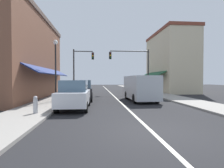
% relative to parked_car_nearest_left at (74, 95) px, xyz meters
% --- Properties ---
extents(ground_plane, '(80.00, 80.00, 0.00)m').
position_rel_parked_car_nearest_left_xyz_m(ground_plane, '(3.26, 12.72, -0.88)').
color(ground_plane, black).
extents(sidewalk_left, '(2.60, 56.00, 0.12)m').
position_rel_parked_car_nearest_left_xyz_m(sidewalk_left, '(-2.24, 12.72, -0.82)').
color(sidewalk_left, gray).
rests_on(sidewalk_left, ground).
extents(sidewalk_right, '(2.60, 56.00, 0.12)m').
position_rel_parked_car_nearest_left_xyz_m(sidewalk_right, '(8.76, 12.72, -0.82)').
color(sidewalk_right, gray).
rests_on(sidewalk_right, ground).
extents(lane_center_stripe, '(0.14, 52.00, 0.01)m').
position_rel_parked_car_nearest_left_xyz_m(lane_center_stripe, '(3.26, 12.72, -0.88)').
color(lane_center_stripe, silver).
rests_on(lane_center_stripe, ground).
extents(storefront_left_block, '(5.50, 14.20, 7.87)m').
position_rel_parked_car_nearest_left_xyz_m(storefront_left_block, '(-5.63, 6.72, 3.06)').
color(storefront_left_block, brown).
rests_on(storefront_left_block, ground).
extents(storefront_right_block, '(5.52, 10.20, 8.73)m').
position_rel_parked_car_nearest_left_xyz_m(storefront_right_block, '(12.16, 14.72, 3.49)').
color(storefront_right_block, beige).
rests_on(storefront_right_block, ground).
extents(parked_car_nearest_left, '(1.83, 4.12, 1.77)m').
position_rel_parked_car_nearest_left_xyz_m(parked_car_nearest_left, '(0.00, 0.00, 0.00)').
color(parked_car_nearest_left, silver).
rests_on(parked_car_nearest_left, ground).
extents(parked_car_second_left, '(1.83, 4.13, 1.77)m').
position_rel_parked_car_nearest_left_xyz_m(parked_car_second_left, '(0.11, 4.61, 0.00)').
color(parked_car_second_left, black).
rests_on(parked_car_second_left, ground).
extents(van_in_lane, '(2.11, 5.23, 2.12)m').
position_rel_parked_car_nearest_left_xyz_m(van_in_lane, '(5.08, 3.87, 0.27)').
color(van_in_lane, '#B2B7BC').
rests_on(van_in_lane, ground).
extents(traffic_signal_mast_arm, '(5.20, 0.50, 5.70)m').
position_rel_parked_car_nearest_left_xyz_m(traffic_signal_mast_arm, '(6.27, 11.76, 3.03)').
color(traffic_signal_mast_arm, '#333333').
rests_on(traffic_signal_mast_arm, ground).
extents(traffic_signal_left_corner, '(2.68, 0.50, 5.69)m').
position_rel_parked_car_nearest_left_xyz_m(traffic_signal_left_corner, '(-0.70, 12.32, 2.84)').
color(traffic_signal_left_corner, '#333333').
rests_on(traffic_signal_left_corner, ground).
extents(street_lamp_left_near, '(0.36, 0.36, 4.90)m').
position_rel_parked_car_nearest_left_xyz_m(street_lamp_left_near, '(-1.83, 3.25, 2.41)').
color(street_lamp_left_near, black).
rests_on(street_lamp_left_near, ground).
extents(fire_hydrant, '(0.22, 0.22, 0.87)m').
position_rel_parked_car_nearest_left_xyz_m(fire_hydrant, '(-1.71, -1.88, -0.33)').
color(fire_hydrant, '#B2B2B7').
rests_on(fire_hydrant, ground).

